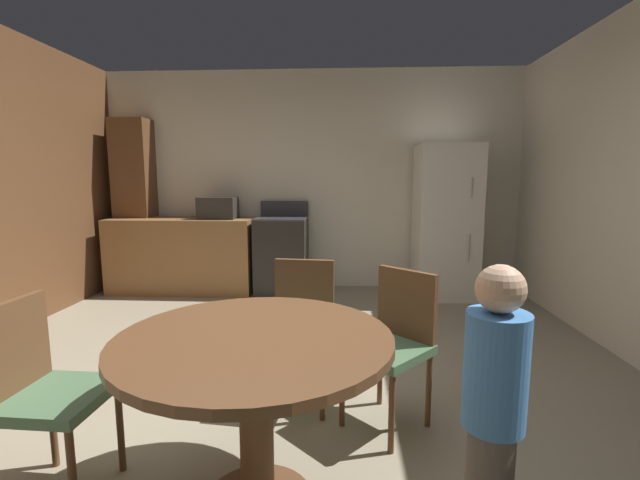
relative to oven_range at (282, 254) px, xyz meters
The scene contains 12 objects.
ground_plane 2.83m from the oven_range, 83.12° to the right, with size 14.00×14.00×0.00m, color gray.
wall_back 1.02m from the oven_range, 49.81° to the left, with size 5.44×0.12×2.70m, color silver.
kitchen_counter 1.22m from the oven_range, behind, with size 1.74×0.60×0.90m, color olive.
pantry_column 1.96m from the oven_range, behind, with size 0.44×0.36×2.10m, color brown.
oven_range is the anchor object (origin of this frame).
refrigerator 1.97m from the oven_range, ahead, with size 0.68×0.68×1.76m.
microwave 0.95m from the oven_range, behind, with size 0.44×0.32×0.26m, color #2D2B28.
dining_table 3.49m from the oven_range, 83.55° to the right, with size 1.11×1.11×0.76m.
chair_west 3.47m from the oven_range, 99.03° to the right, with size 0.41×0.41×0.87m.
chair_northeast 2.96m from the oven_range, 69.67° to the right, with size 0.57×0.57×0.87m.
chair_north 2.58m from the oven_range, 79.16° to the right, with size 0.44×0.44×0.87m.
person_child 3.84m from the oven_range, 70.49° to the right, with size 0.26×0.26×1.09m.
Camera 1 is at (0.41, -2.31, 1.38)m, focal length 24.09 mm.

